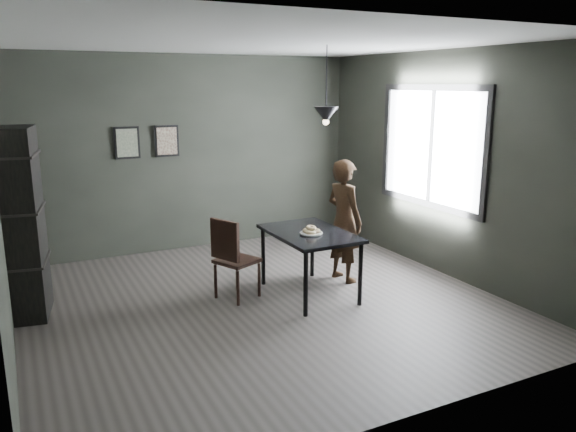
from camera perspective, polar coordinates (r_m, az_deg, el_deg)
name	(u,v)px	position (r m, az deg, el deg)	size (l,w,h in m)	color
ground	(262,303)	(6.36, -2.65, -8.79)	(5.00, 5.00, 0.00)	#322E2B
back_wall	(191,154)	(8.30, -9.86, 6.27)	(5.00, 0.10, 2.80)	black
ceiling	(259,42)	(5.90, -2.95, 17.28)	(5.00, 5.00, 0.02)	silver
window_assembly	(431,147)	(7.44, 14.34, 6.81)	(0.04, 1.96, 1.56)	white
cafe_table	(310,238)	(6.39, 2.21, -2.29)	(0.80, 1.20, 0.75)	black
white_plate	(311,234)	(6.27, 2.36, -1.81)	(0.23, 0.23, 0.01)	white
donut_pile	(311,230)	(6.26, 2.37, -1.47)	(0.20, 0.20, 0.09)	beige
woman	(344,221)	(6.89, 5.72, -0.47)	(0.55, 0.36, 1.51)	black
wood_chair	(232,254)	(6.30, -5.75, -3.86)	(0.54, 0.54, 0.94)	black
shelf_unit	(22,224)	(6.36, -25.42, -0.74)	(0.37, 0.66, 1.98)	black
pendant_lamp	(326,115)	(6.38, 3.88, 10.24)	(0.28, 0.28, 0.86)	black
framed_print_left	(127,143)	(8.03, -16.04, 7.16)	(0.34, 0.04, 0.44)	black
framed_print_right	(167,141)	(8.15, -12.22, 7.46)	(0.34, 0.04, 0.44)	black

